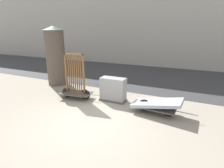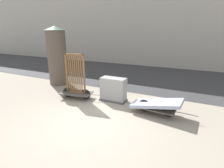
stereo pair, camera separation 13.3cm
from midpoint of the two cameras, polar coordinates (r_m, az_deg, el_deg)
The scene contains 7 objects.
ground_plane at distance 5.88m, azimuth -7.02°, elevation -12.90°, with size 60.00×60.00×0.00m, color gray.
road_strip at distance 12.09m, azimuth 11.73°, elevation 2.51°, with size 56.00×7.22×0.01m.
building_facade at distance 17.38m, azimuth 18.02°, elevation 23.33°, with size 48.00×4.00×10.26m.
bike_cart_with_bedframe at distance 7.90m, azimuth -11.18°, elevation -0.15°, with size 2.12×0.97×2.01m.
bike_cart_with_mattress at distance 6.58m, azimuth 14.84°, elevation -6.43°, with size 2.30×0.97×0.65m.
utility_cabinet at distance 7.53m, azimuth 0.95°, elevation -2.07°, with size 1.14×0.55×1.02m.
advertising_column at distance 10.28m, azimuth -17.15°, elevation 8.92°, with size 1.16×1.16×3.21m.
Camera 2 is at (2.93, -4.21, 2.89)m, focal length 28.00 mm.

